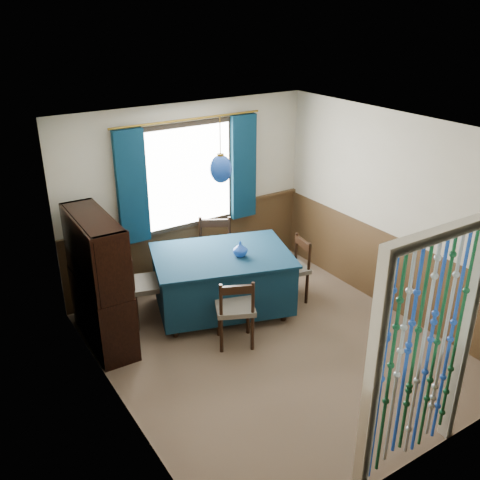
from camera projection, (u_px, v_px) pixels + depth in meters
floor at (273, 348)px, 6.16m from camera, size 4.00×4.00×0.00m
ceiling at (280, 132)px, 5.14m from camera, size 4.00×4.00×0.00m
wall_back at (188, 197)px, 7.18m from camera, size 3.60×0.00×3.60m
wall_front at (430, 342)px, 4.11m from camera, size 3.60×0.00×3.60m
wall_left at (113, 296)px, 4.76m from camera, size 0.00×4.00×4.00m
wall_right at (395, 216)px, 6.54m from camera, size 0.00×4.00×4.00m
wainscot_back at (191, 247)px, 7.48m from camera, size 3.60×0.00×3.60m
wainscot_front at (416, 417)px, 4.43m from camera, size 3.60×0.00×3.60m
wainscot_left at (123, 364)px, 5.07m from camera, size 0.00×4.00×4.00m
wainscot_right at (387, 271)px, 6.83m from camera, size 0.00×4.00×4.00m
window at (189, 176)px, 7.02m from camera, size 1.32×0.12×1.42m
doorway at (421, 359)px, 4.24m from camera, size 1.16×0.12×2.18m
dining_table at (222, 279)px, 6.71m from camera, size 1.95×1.61×0.81m
chair_near at (235, 309)px, 6.04m from camera, size 0.57×0.56×0.88m
chair_far at (215, 253)px, 7.30m from camera, size 0.64×0.64×0.97m
chair_left at (146, 284)px, 6.50m from camera, size 0.56×0.57×0.95m
chair_right at (292, 268)px, 6.99m from camera, size 0.48×0.49×0.87m
sideboard at (101, 299)px, 6.07m from camera, size 0.45×1.21×1.56m
pendant_lamp at (221, 169)px, 6.13m from camera, size 0.26×0.26×0.77m
vase_table at (240, 250)px, 6.48m from camera, size 0.17×0.17×0.17m
bowl_shelf at (106, 261)px, 5.76m from camera, size 0.23×0.23×0.05m
vase_sideboard at (94, 262)px, 6.20m from camera, size 0.22×0.22×0.20m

